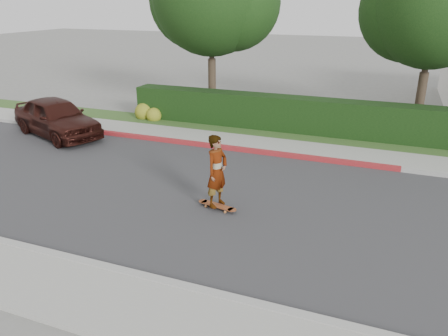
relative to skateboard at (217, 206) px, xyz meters
The scene contains 13 objects.
ground 3.61m from the skateboard, ahead, with size 120.00×120.00×0.00m, color slate.
road 3.61m from the skateboard, ahead, with size 60.00×8.00×0.01m, color #2D2D30.
curb_near 4.98m from the skateboard, 44.47° to the right, with size 60.00×0.20×0.15m, color #9E9E99.
curb_far 5.90m from the skateboard, 52.95° to the left, with size 60.00×0.20×0.15m, color #9E9E99.
curb_red_section 4.93m from the skateboard, 107.05° to the left, with size 12.00×0.21×0.15m, color maroon.
sidewalk_far 6.64m from the skateboard, 57.64° to the left, with size 60.00×1.60×0.12m, color gray.
planting_strip 8.04m from the skateboard, 63.75° to the left, with size 60.00×1.60×0.10m, color #2D4C1E.
hedge 7.86m from the skateboard, 85.93° to the left, with size 15.00×1.00×1.50m, color black.
flowering_shrub 9.78m from the skateboard, 131.30° to the left, with size 1.40×1.00×0.90m.
tree_center 12.02m from the skateboard, 62.77° to the left, with size 5.66×4.84×7.44m.
skateboard is the anchor object (origin of this frame).
skateboarder 0.99m from the skateboard, 14.04° to the left, with size 0.71×0.47×1.94m, color white.
car_maroon 9.45m from the skateboard, 155.76° to the left, with size 1.85×4.60×1.57m, color #351511.
Camera 1 is at (0.41, -10.31, 5.25)m, focal length 35.00 mm.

